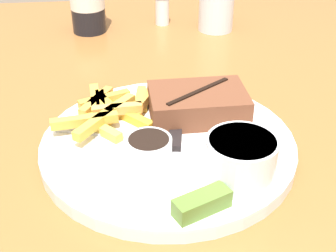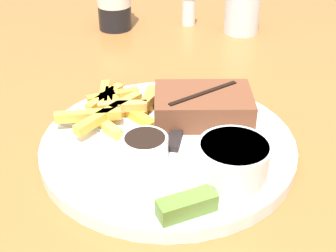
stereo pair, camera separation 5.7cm
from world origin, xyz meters
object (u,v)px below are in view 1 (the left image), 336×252
at_px(pickle_spear, 202,203).
at_px(coleslaw_cup, 241,157).
at_px(dipping_sauce_cup, 149,148).
at_px(dinner_plate, 168,145).
at_px(salt_shaker, 162,9).
at_px(drinking_glass, 217,3).
at_px(knife_utensil, 176,120).
at_px(steak_portion, 198,104).
at_px(fork_utensil, 103,133).

bearing_deg(pickle_spear, coleslaw_cup, 43.86).
relative_size(coleslaw_cup, dipping_sauce_cup, 1.45).
height_order(dinner_plate, coleslaw_cup, coleslaw_cup).
height_order(pickle_spear, salt_shaker, salt_shaker).
bearing_deg(drinking_glass, dipping_sauce_cup, -110.30).
distance_m(dinner_plate, knife_utensil, 0.04).
bearing_deg(dinner_plate, drinking_glass, 71.24).
distance_m(dinner_plate, dipping_sauce_cup, 0.05).
bearing_deg(steak_portion, dipping_sauce_cup, -128.71).
distance_m(dinner_plate, fork_utensil, 0.08).
bearing_deg(coleslaw_cup, salt_shaker, 93.50).
bearing_deg(steak_portion, fork_utensil, -166.21).
height_order(dinner_plate, fork_utensil, fork_utensil).
relative_size(fork_utensil, drinking_glass, 1.20).
height_order(dinner_plate, steak_portion, steak_portion).
bearing_deg(dinner_plate, salt_shaker, 85.36).
distance_m(dinner_plate, salt_shaker, 0.46).
height_order(steak_portion, knife_utensil, steak_portion).
bearing_deg(drinking_glass, pickle_spear, -102.49).
bearing_deg(drinking_glass, salt_shaker, 157.93).
bearing_deg(coleslaw_cup, steak_portion, 100.25).
relative_size(steak_portion, fork_utensil, 0.98).
distance_m(dipping_sauce_cup, knife_utensil, 0.09).
xyz_separation_m(steak_portion, coleslaw_cup, (0.02, -0.14, 0.01)).
height_order(coleslaw_cup, knife_utensil, coleslaw_cup).
bearing_deg(salt_shaker, steak_portion, -88.80).
relative_size(dinner_plate, salt_shaker, 4.87).
bearing_deg(pickle_spear, fork_utensil, 123.39).
bearing_deg(dipping_sauce_cup, dinner_plate, 54.57).
relative_size(dinner_plate, dipping_sauce_cup, 5.85).
bearing_deg(knife_utensil, dinner_plate, 168.44).
relative_size(steak_portion, salt_shaker, 1.99).
bearing_deg(coleslaw_cup, pickle_spear, -136.14).
bearing_deg(dipping_sauce_cup, knife_utensil, 61.60).
relative_size(coleslaw_cup, fork_utensil, 0.59).
height_order(dipping_sauce_cup, salt_shaker, salt_shaker).
bearing_deg(fork_utensil, dinner_plate, -0.00).
xyz_separation_m(knife_utensil, salt_shaker, (0.02, 0.42, 0.01)).
distance_m(steak_portion, coleslaw_cup, 0.14).
relative_size(dinner_plate, coleslaw_cup, 4.04).
bearing_deg(coleslaw_cup, drinking_glass, 81.91).
height_order(dinner_plate, pickle_spear, pickle_spear).
relative_size(steak_portion, knife_utensil, 0.78).
distance_m(dinner_plate, drinking_glass, 0.44).
relative_size(dipping_sauce_cup, drinking_glass, 0.49).
bearing_deg(knife_utensil, fork_utensil, 110.03).
xyz_separation_m(pickle_spear, drinking_glass, (0.12, 0.55, 0.03)).
distance_m(knife_utensil, drinking_glass, 0.40).
bearing_deg(drinking_glass, dinner_plate, -108.76).
height_order(steak_portion, salt_shaker, salt_shaker).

